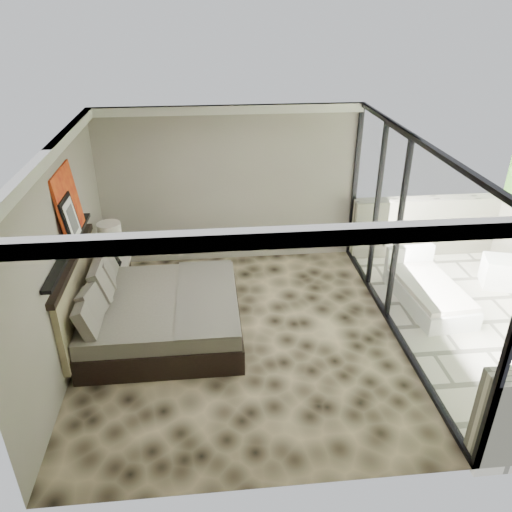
{
  "coord_description": "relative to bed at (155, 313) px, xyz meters",
  "views": [
    {
      "loc": [
        -0.38,
        -5.81,
        4.34
      ],
      "look_at": [
        0.26,
        0.4,
        1.1
      ],
      "focal_mm": 35.0,
      "sensor_mm": 36.0,
      "label": 1
    }
  ],
  "objects": [
    {
      "name": "floor",
      "position": [
        1.21,
        -0.21,
        -0.36
      ],
      "size": [
        5.0,
        5.0,
        0.0
      ],
      "primitive_type": "plane",
      "color": "black",
      "rests_on": "ground"
    },
    {
      "name": "ceiling",
      "position": [
        1.21,
        -0.21,
        2.43
      ],
      "size": [
        4.5,
        5.0,
        0.02
      ],
      "primitive_type": "cube",
      "color": "silver",
      "rests_on": "back_wall"
    },
    {
      "name": "back_wall",
      "position": [
        1.21,
        2.28,
        1.04
      ],
      "size": [
        4.5,
        0.02,
        2.8
      ],
      "primitive_type": "cube",
      "color": "gray",
      "rests_on": "floor"
    },
    {
      "name": "left_wall",
      "position": [
        -1.03,
        -0.21,
        1.04
      ],
      "size": [
        0.02,
        5.0,
        2.8
      ],
      "primitive_type": "cube",
      "color": "gray",
      "rests_on": "floor"
    },
    {
      "name": "glass_wall",
      "position": [
        3.46,
        -0.21,
        1.04
      ],
      "size": [
        0.08,
        5.0,
        2.8
      ],
      "primitive_type": "cube",
      "color": "white",
      "rests_on": "floor"
    },
    {
      "name": "terrace_slab",
      "position": [
        4.96,
        -0.21,
        -0.42
      ],
      "size": [
        3.0,
        5.0,
        0.12
      ],
      "primitive_type": "cube",
      "color": "beige",
      "rests_on": "ground"
    },
    {
      "name": "picture_ledge",
      "position": [
        -0.97,
        -0.11,
        1.14
      ],
      "size": [
        0.12,
        2.2,
        0.05
      ],
      "primitive_type": "cube",
      "color": "black",
      "rests_on": "left_wall"
    },
    {
      "name": "bed",
      "position": [
        0.0,
        0.0,
        0.0
      ],
      "size": [
        2.23,
        2.16,
        1.23
      ],
      "color": "black",
      "rests_on": "floor"
    },
    {
      "name": "nightstand",
      "position": [
        -0.76,
        1.33,
        -0.11
      ],
      "size": [
        0.57,
        0.57,
        0.51
      ],
      "primitive_type": "cube",
      "rotation": [
        0.0,
        0.0,
        -0.13
      ],
      "color": "black",
      "rests_on": "floor"
    },
    {
      "name": "table_lamp",
      "position": [
        -0.75,
        1.34,
        0.59
      ],
      "size": [
        0.37,
        0.37,
        0.68
      ],
      "color": "black",
      "rests_on": "nightstand"
    },
    {
      "name": "abstract_canvas",
      "position": [
        -0.99,
        0.25,
        1.61
      ],
      "size": [
        0.13,
        0.9,
        0.9
      ],
      "primitive_type": "cube",
      "rotation": [
        0.0,
        -0.1,
        0.0
      ],
      "color": "#A42E0E",
      "rests_on": "picture_ledge"
    },
    {
      "name": "framed_print",
      "position": [
        -0.93,
        0.05,
        1.46
      ],
      "size": [
        0.11,
        0.5,
        0.6
      ],
      "primitive_type": "cube",
      "rotation": [
        0.0,
        -0.14,
        0.0
      ],
      "color": "black",
      "rests_on": "picture_ledge"
    },
    {
      "name": "ottoman",
      "position": [
        5.63,
        0.83,
        -0.11
      ],
      "size": [
        0.62,
        0.62,
        0.49
      ],
      "primitive_type": "cube",
      "rotation": [
        0.0,
        0.0,
        -0.31
      ],
      "color": "white",
      "rests_on": "terrace_slab"
    },
    {
      "name": "lounger",
      "position": [
        4.23,
        0.42,
        -0.16
      ],
      "size": [
        0.95,
        1.71,
        0.65
      ],
      "rotation": [
        0.0,
        0.0,
        0.08
      ],
      "color": "silver",
      "rests_on": "terrace_slab"
    }
  ]
}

